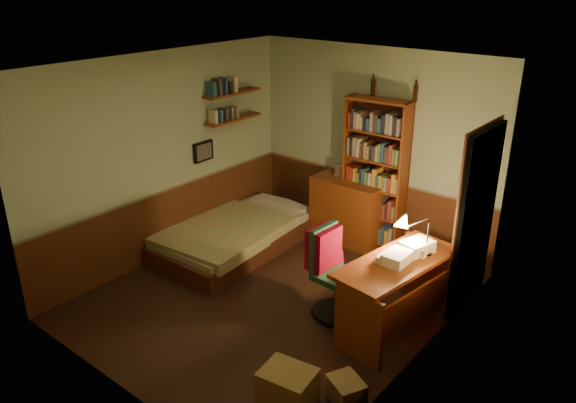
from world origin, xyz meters
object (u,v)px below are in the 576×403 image
Objects in this scene: cardboard_box_a at (288,388)px; cardboard_box_b at (346,390)px; bookshelf at (374,175)px; desk_lamp at (428,230)px; desk at (395,293)px; bed at (236,226)px; dresser at (349,210)px; mini_stereo at (348,170)px; office_chair at (338,269)px.

cardboard_box_b is at bearing 42.82° from cardboard_box_a.
bookshelf is at bearing 108.93° from cardboard_box_a.
cardboard_box_b is at bearing -67.05° from bookshelf.
desk_lamp reaches higher than cardboard_box_b.
bed is at bearing -177.87° from desk.
cardboard_box_a is (-0.13, -1.59, -0.22)m from desk.
mini_stereo reaches higher than dresser.
cardboard_box_b is at bearing -57.92° from mini_stereo.
bed reaches higher than cardboard_box_a.
cardboard_box_b is at bearing -30.60° from bed.
mini_stereo reaches higher than cardboard_box_b.
cardboard_box_a is (-0.28, -1.89, -0.87)m from desk_lamp.
dresser is at bearing 122.81° from office_chair.
cardboard_box_a is 1.46× the size of cardboard_box_b.
desk is at bearing -45.13° from mini_stereo.
dresser is 2.06m from desk_lamp.
bookshelf is 3.35m from cardboard_box_a.
mini_stereo is (-0.11, 0.12, 0.52)m from dresser.
desk is at bearing 23.61° from office_chair.
office_chair is at bearing 107.77° from cardboard_box_a.
desk is at bearing -42.63° from dresser.
desk is (1.60, -1.52, -0.57)m from mini_stereo.
bookshelf is at bearing 152.73° from desk_lamp.
bed is 2.19× the size of dresser.
desk is 4.68× the size of cardboard_box_b.
dresser reaches higher than cardboard_box_a.
bed is at bearing 142.31° from cardboard_box_a.
bookshelf is 1.78m from desk_lamp.
bookshelf is (0.31, 0.08, 0.56)m from dresser.
mini_stereo is 2.06m from office_chair.
office_chair reaches higher than mini_stereo.
desk is 1.61m from cardboard_box_a.
office_chair is at bearing -60.76° from mini_stereo.
desk_lamp is 1.00m from office_chair.
bookshelf is 1.39× the size of desk.
cardboard_box_b is (0.09, -1.55, -0.93)m from desk_lamp.
mini_stereo is at bearing 144.40° from desk.
bed is 2.01m from office_chair.
mini_stereo is 2.28m from desk.
bookshelf is (0.42, -0.04, 0.04)m from mini_stereo.
bed is at bearing -131.20° from dresser.
cardboard_box_a is at bearing -64.91° from dresser.
bookshelf reaches higher than dresser.
dresser is at bearing -169.25° from bookshelf.
bed is 1.50× the size of desk.
dresser is 1.86× the size of desk_lamp.
desk is 0.63m from office_chair.
cardboard_box_b is (0.37, 0.34, -0.06)m from cardboard_box_a.
desk is at bearing -7.79° from bed.
dresser reaches higher than cardboard_box_b.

